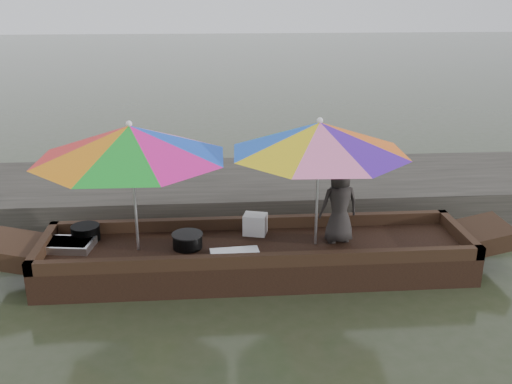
{
  "coord_description": "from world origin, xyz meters",
  "views": [
    {
      "loc": [
        -0.5,
        -6.22,
        3.26
      ],
      "look_at": [
        0.0,
        0.1,
        1.0
      ],
      "focal_mm": 40.0,
      "sensor_mm": 36.0,
      "label": 1
    }
  ],
  "objects": [
    {
      "name": "water",
      "position": [
        0.0,
        0.0,
        0.0
      ],
      "size": [
        80.0,
        80.0,
        0.0
      ],
      "primitive_type": "plane",
      "color": "#2C351F",
      "rests_on": "ground"
    },
    {
      "name": "dock",
      "position": [
        0.0,
        2.2,
        0.25
      ],
      "size": [
        22.0,
        2.2,
        0.5
      ],
      "primitive_type": "cube",
      "color": "#2D2B26",
      "rests_on": "ground"
    },
    {
      "name": "boat_hull",
      "position": [
        0.0,
        0.0,
        0.17
      ],
      "size": [
        5.12,
        1.2,
        0.35
      ],
      "primitive_type": "cube",
      "color": "black",
      "rests_on": "water"
    },
    {
      "name": "cooking_pot",
      "position": [
        -2.08,
        0.35,
        0.44
      ],
      "size": [
        0.35,
        0.35,
        0.18
      ],
      "primitive_type": "cylinder",
      "color": "black",
      "rests_on": "boat_hull"
    },
    {
      "name": "tray_crayfish",
      "position": [
        -2.23,
        0.1,
        0.39
      ],
      "size": [
        0.61,
        0.47,
        0.09
      ],
      "primitive_type": "cube",
      "rotation": [
        0.0,
        0.0,
        -0.15
      ],
      "color": "silver",
      "rests_on": "boat_hull"
    },
    {
      "name": "tray_scallop",
      "position": [
        -0.27,
        -0.33,
        0.38
      ],
      "size": [
        0.59,
        0.43,
        0.06
      ],
      "primitive_type": "cube",
      "rotation": [
        0.0,
        0.0,
        0.08
      ],
      "color": "silver",
      "rests_on": "boat_hull"
    },
    {
      "name": "charcoal_grill",
      "position": [
        -0.83,
        0.01,
        0.43
      ],
      "size": [
        0.35,
        0.35,
        0.16
      ],
      "primitive_type": "cylinder",
      "color": "black",
      "rests_on": "boat_hull"
    },
    {
      "name": "supply_bag",
      "position": [
        0.01,
        0.35,
        0.48
      ],
      "size": [
        0.33,
        0.29,
        0.26
      ],
      "primitive_type": "cube",
      "rotation": [
        0.0,
        0.0,
        -0.27
      ],
      "color": "silver",
      "rests_on": "boat_hull"
    },
    {
      "name": "vendor",
      "position": [
        1.0,
        0.06,
        0.83
      ],
      "size": [
        0.51,
        0.38,
        0.97
      ],
      "primitive_type": "imported",
      "rotation": [
        0.0,
        0.0,
        3.29
      ],
      "color": "black",
      "rests_on": "boat_hull"
    },
    {
      "name": "umbrella_bow",
      "position": [
        -1.41,
        0.0,
        1.12
      ],
      "size": [
        2.87,
        2.87,
        1.55
      ],
      "primitive_type": null,
      "rotation": [
        0.0,
        0.0,
        0.38
      ],
      "color": "pink",
      "rests_on": "boat_hull"
    },
    {
      "name": "umbrella_stern",
      "position": [
        0.71,
        0.0,
        1.12
      ],
      "size": [
        2.69,
        2.69,
        1.55
      ],
      "primitive_type": null,
      "rotation": [
        0.0,
        0.0,
        0.35
      ],
      "color": "#E51494",
      "rests_on": "boat_hull"
    }
  ]
}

